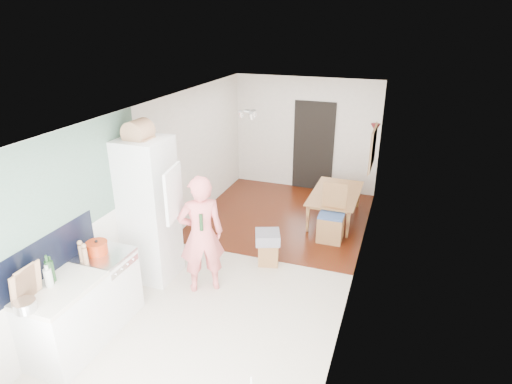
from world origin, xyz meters
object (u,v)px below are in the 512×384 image
Objects in this scene: dining_table at (336,208)px; dining_chair at (332,214)px; stool at (269,252)px; person at (201,225)px.

dining_table is 0.92m from dining_chair.
dining_table is 1.33× the size of dining_chair.
dining_table is at bearing 69.46° from stool.
dining_table reaches higher than stool.
person is 1.53× the size of dining_table.
person is at bearing -125.17° from stool.
dining_chair is at bearing -160.08° from person.
person is at bearing -126.14° from dining_chair.
dining_table is at bearing -150.18° from person.
dining_chair reaches higher than stool.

